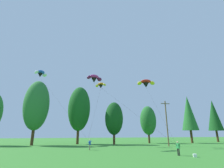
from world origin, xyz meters
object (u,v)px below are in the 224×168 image
Objects in this scene: picnic_cooler at (195,156)px; utility_pole at (167,122)px; parafoil_kite_far_orange at (101,85)px; parafoil_kite_low_red_yellow at (146,83)px; kite_flyer_mid at (178,147)px; parafoil_kite_high_blue_white at (41,74)px; parafoil_kite_mid_magenta at (94,78)px; kite_flyer_near at (90,144)px.

utility_pole is at bearing 8.67° from picnic_cooler.
parafoil_kite_low_red_yellow is (9.19, -5.59, -0.34)m from parafoil_kite_far_orange.
parafoil_kite_far_orange reaches higher than kite_flyer_mid.
parafoil_kite_far_orange is (15.18, -9.62, -4.87)m from parafoil_kite_high_blue_white.
parafoil_kite_high_blue_white is at bearing 68.73° from picnic_cooler.
parafoil_kite_mid_magenta is at bearing -112.99° from parafoil_kite_far_orange.
parafoil_kite_high_blue_white is 20.95m from parafoil_kite_mid_magenta.
picnic_cooler is at bearing -71.46° from parafoil_kite_far_orange.
utility_pole is 0.49× the size of parafoil_kite_high_blue_white.
parafoil_kite_far_orange is at bearing 67.01° from parafoil_kite_mid_magenta.
utility_pole reaches higher than kite_flyer_mid.
kite_flyer_mid is 23.95m from parafoil_kite_far_orange.
parafoil_kite_low_red_yellow is (11.87, 0.72, 0.15)m from parafoil_kite_mid_magenta.
utility_pole is at bearing 12.74° from kite_flyer_near.
utility_pole is 18.98× the size of picnic_cooler.
parafoil_kite_mid_magenta is at bearing 123.86° from kite_flyer_mid.
kite_flyer_near is at bearing -57.52° from parafoil_kite_high_blue_white.
parafoil_kite_far_orange is at bearing 51.25° from picnic_cooler.
utility_pole is 17.31m from parafoil_kite_far_orange.
utility_pole is 9.77m from parafoil_kite_low_red_yellow.
kite_flyer_near is at bearing 132.07° from kite_flyer_mid.
kite_flyer_near is 0.11× the size of parafoil_kite_low_red_yellow.
kite_flyer_near is 12.64m from parafoil_kite_mid_magenta.
parafoil_kite_mid_magenta is (-8.70, 12.97, 12.39)m from kite_flyer_mid.
picnic_cooler is (10.51, -12.17, -0.83)m from kite_flyer_near.
parafoil_kite_far_orange is 24.96× the size of picnic_cooler.
utility_pole is 17.23m from kite_flyer_mid.
parafoil_kite_mid_magenta is at bearing 71.23° from kite_flyer_near.
picnic_cooler is (7.01, -20.90, -13.69)m from parafoil_kite_far_orange.
kite_flyer_mid is at bearing -47.93° from kite_flyer_near.
kite_flyer_mid is 18.83m from parafoil_kite_low_red_yellow.
utility_pole is at bearing 5.38° from parafoil_kite_mid_magenta.
kite_flyer_near is 3.25× the size of picnic_cooler.
utility_pole is 35.41m from parafoil_kite_high_blue_white.
kite_flyer_mid is 0.12× the size of parafoil_kite_mid_magenta.
parafoil_kite_far_orange is (-6.02, 19.28, 12.87)m from kite_flyer_mid.
parafoil_kite_mid_magenta is (-16.91, -1.59, 8.18)m from utility_pole.
kite_flyer_near is 0.13× the size of parafoil_kite_far_orange.
parafoil_kite_high_blue_white is 38.57× the size of picnic_cooler.
parafoil_kite_high_blue_white is (-29.41, 14.34, 13.53)m from utility_pole.
parafoil_kite_mid_magenta is 21.93m from picnic_cooler.
kite_flyer_mid is at bearing -119.42° from utility_pole.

